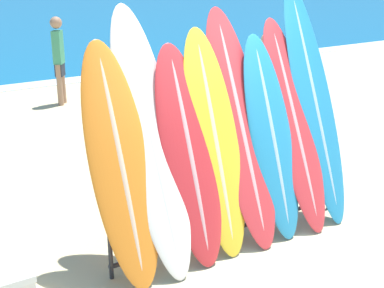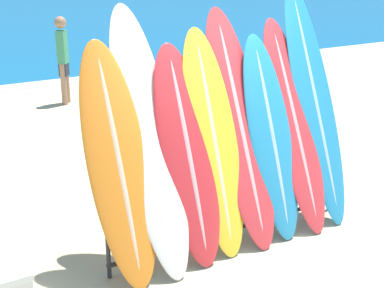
# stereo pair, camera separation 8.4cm
# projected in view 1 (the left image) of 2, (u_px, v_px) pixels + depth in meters

# --- Properties ---
(ground_plane) EXTENTS (160.00, 160.00, 0.00)m
(ground_plane) POSITION_uv_depth(u_px,v_px,m) (293.00, 270.00, 4.92)
(ground_plane) COLOR beige
(surfboard_rack) EXTENTS (2.71, 0.04, 0.78)m
(surfboard_rack) POSITION_uv_depth(u_px,v_px,m) (234.00, 201.00, 5.31)
(surfboard_rack) COLOR #28282D
(surfboard_rack) RESTS_ON ground_plane
(surfboard_slot_0) EXTENTS (0.56, 0.89, 2.08)m
(surfboard_slot_0) POSITION_uv_depth(u_px,v_px,m) (120.00, 165.00, 4.60)
(surfboard_slot_0) COLOR orange
(surfboard_slot_0) RESTS_ON ground_plane
(surfboard_slot_1) EXTENTS (0.53, 1.14, 2.35)m
(surfboard_slot_1) POSITION_uv_depth(u_px,v_px,m) (151.00, 141.00, 4.78)
(surfboard_slot_1) COLOR silver
(surfboard_slot_1) RESTS_ON ground_plane
(surfboard_slot_2) EXTENTS (0.55, 0.84, 2.00)m
(surfboard_slot_2) POSITION_uv_depth(u_px,v_px,m) (189.00, 155.00, 4.92)
(surfboard_slot_2) COLOR red
(surfboard_slot_2) RESTS_ON ground_plane
(surfboard_slot_3) EXTENTS (0.53, 0.81, 2.12)m
(surfboard_slot_3) POSITION_uv_depth(u_px,v_px,m) (215.00, 143.00, 5.07)
(surfboard_slot_3) COLOR yellow
(surfboard_slot_3) RESTS_ON ground_plane
(surfboard_slot_4) EXTENTS (0.55, 1.04, 2.27)m
(surfboard_slot_4) POSITION_uv_depth(u_px,v_px,m) (241.00, 127.00, 5.27)
(surfboard_slot_4) COLOR red
(surfboard_slot_4) RESTS_ON ground_plane
(surfboard_slot_5) EXTENTS (0.51, 0.82, 2.01)m
(surfboard_slot_5) POSITION_uv_depth(u_px,v_px,m) (271.00, 137.00, 5.41)
(surfboard_slot_5) COLOR teal
(surfboard_slot_5) RESTS_ON ground_plane
(surfboard_slot_6) EXTENTS (0.51, 1.04, 2.13)m
(surfboard_slot_6) POSITION_uv_depth(u_px,v_px,m) (294.00, 124.00, 5.60)
(surfboard_slot_6) COLOR red
(surfboard_slot_6) RESTS_ON ground_plane
(surfboard_slot_7) EXTENTS (0.49, 1.10, 2.49)m
(surfboard_slot_7) POSITION_uv_depth(u_px,v_px,m) (314.00, 102.00, 5.75)
(surfboard_slot_7) COLOR teal
(surfboard_slot_7) RESTS_ON ground_plane
(person_near_water) EXTENTS (0.27, 0.28, 1.63)m
(person_near_water) POSITION_uv_depth(u_px,v_px,m) (266.00, 80.00, 8.36)
(person_near_water) COLOR tan
(person_near_water) RESTS_ON ground_plane
(person_far_right) EXTENTS (0.27, 0.29, 1.67)m
(person_far_right) POSITION_uv_depth(u_px,v_px,m) (59.00, 57.00, 10.10)
(person_far_right) COLOR #A87A5B
(person_far_right) RESTS_ON ground_plane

